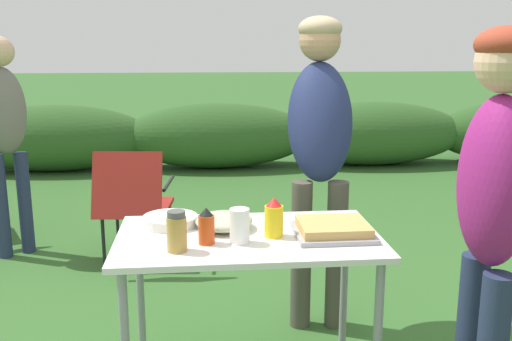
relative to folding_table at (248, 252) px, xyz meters
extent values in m
ellipsoid|color=#2D5623|center=(-2.00, 4.81, -0.26)|extent=(2.40, 0.90, 0.81)
ellipsoid|color=#2D5623|center=(0.00, 4.81, -0.26)|extent=(2.40, 0.90, 0.81)
ellipsoid|color=#2D5623|center=(2.00, 4.81, -0.26)|extent=(2.40, 0.90, 0.81)
cube|color=silver|center=(0.00, 0.00, 0.06)|extent=(1.10, 0.64, 0.02)
cylinder|color=gray|center=(-0.49, 0.27, -0.31)|extent=(0.04, 0.04, 0.71)
cylinder|color=gray|center=(0.49, 0.27, -0.31)|extent=(0.04, 0.04, 0.71)
cube|color=#9E9EA3|center=(0.35, -0.03, 0.09)|extent=(0.32, 0.29, 0.02)
cube|color=tan|center=(0.35, -0.03, 0.11)|extent=(0.28, 0.25, 0.04)
cylinder|color=white|center=(-0.33, 0.16, 0.10)|extent=(0.24, 0.24, 0.04)
ellipsoid|color=#ADBC99|center=(-0.10, 0.09, 0.11)|extent=(0.25, 0.25, 0.07)
cylinder|color=white|center=(-0.04, -0.09, 0.15)|extent=(0.08, 0.08, 0.14)
cylinder|color=#CC4214|center=(-0.17, -0.09, 0.14)|extent=(0.07, 0.07, 0.12)
cone|color=black|center=(-0.17, -0.09, 0.21)|extent=(0.06, 0.06, 0.03)
cylinder|color=#B2893D|center=(-0.29, -0.16, 0.15)|extent=(0.08, 0.08, 0.14)
cylinder|color=#4C4C4C|center=(-0.29, -0.16, 0.23)|extent=(0.07, 0.07, 0.02)
cylinder|color=yellow|center=(0.10, -0.03, 0.14)|extent=(0.08, 0.08, 0.13)
cone|color=red|center=(0.10, -0.03, 0.23)|extent=(0.07, 0.07, 0.04)
cylinder|color=#4C473D|center=(0.33, 0.60, -0.25)|extent=(0.11, 0.11, 0.82)
cylinder|color=#4C473D|center=(0.52, 0.58, -0.25)|extent=(0.11, 0.11, 0.82)
ellipsoid|color=navy|center=(0.44, 0.71, 0.46)|extent=(0.40, 0.52, 0.71)
sphere|color=tan|center=(0.46, 0.83, 0.88)|extent=(0.23, 0.23, 0.23)
ellipsoid|color=tan|center=(0.46, 0.83, 0.94)|extent=(0.24, 0.24, 0.14)
cylinder|color=#232D4C|center=(-1.64, 1.83, -0.28)|extent=(0.10, 0.10, 0.76)
cylinder|color=#232D4C|center=(-1.50, 1.92, -0.28)|extent=(0.10, 0.10, 0.76)
ellipsoid|color=slate|center=(-1.57, 1.88, 0.40)|extent=(0.37, 0.35, 0.61)
ellipsoid|color=#931E70|center=(0.82, -0.44, 0.39)|extent=(0.26, 0.35, 0.61)
sphere|color=#DBAD89|center=(0.82, -0.44, 0.80)|extent=(0.21, 0.21, 0.21)
ellipsoid|color=#993823|center=(0.82, -0.44, 0.86)|extent=(0.22, 0.22, 0.12)
cube|color=maroon|center=(-0.66, 1.72, -0.28)|extent=(0.50, 0.50, 0.03)
cube|color=maroon|center=(-0.69, 1.44, -0.05)|extent=(0.47, 0.21, 0.44)
cylinder|color=black|center=(-0.88, 1.54, -0.47)|extent=(0.02, 0.02, 0.38)
cylinder|color=black|center=(-0.48, 1.50, -0.47)|extent=(0.02, 0.02, 0.38)
cylinder|color=black|center=(-0.84, 1.94, -0.47)|extent=(0.02, 0.02, 0.38)
cylinder|color=black|center=(-0.44, 1.90, -0.47)|extent=(0.02, 0.02, 0.38)
cylinder|color=black|center=(-0.89, 1.74, -0.10)|extent=(0.06, 0.41, 0.02)
cylinder|color=black|center=(-0.43, 1.69, -0.10)|extent=(0.06, 0.41, 0.02)
camera|label=1|loc=(-0.18, -2.27, 0.86)|focal=40.00mm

